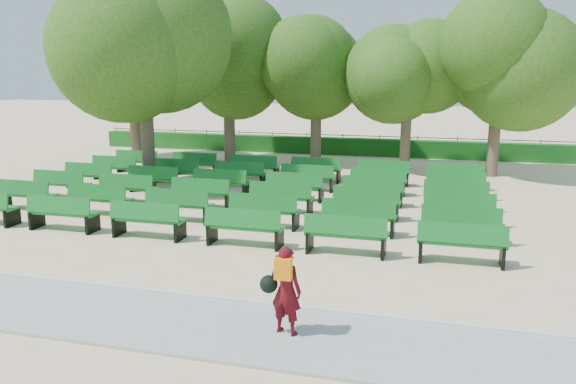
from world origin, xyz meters
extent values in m
plane|color=beige|center=(0.00, 0.00, 0.00)|extent=(120.00, 120.00, 0.00)
cube|color=#A4A4A0|center=(0.00, -7.40, 0.03)|extent=(30.00, 2.20, 0.06)
cube|color=silver|center=(0.00, -6.25, 0.05)|extent=(30.00, 0.12, 0.10)
cube|color=#165618|center=(0.00, 14.00, 0.45)|extent=(26.00, 0.70, 0.90)
cube|color=#136E23|center=(0.04, 1.78, 0.50)|extent=(2.03, 0.62, 0.07)
cube|color=#136E23|center=(0.04, 1.55, 0.78)|extent=(2.02, 0.21, 0.47)
cylinder|color=brown|center=(-4.58, 3.27, 1.80)|extent=(0.50, 0.50, 3.59)
ellipsoid|color=#325E19|center=(-4.58, 3.27, 5.22)|extent=(5.90, 5.90, 5.31)
imported|color=#4B0A10|center=(3.80, -7.32, 0.83)|extent=(0.63, 0.49, 1.53)
cube|color=orange|center=(3.80, -7.49, 1.26)|extent=(0.29, 0.14, 0.36)
sphere|color=black|center=(3.51, -7.37, 0.93)|extent=(0.31, 0.31, 0.31)
camera|label=1|loc=(6.15, -15.81, 4.41)|focal=35.00mm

